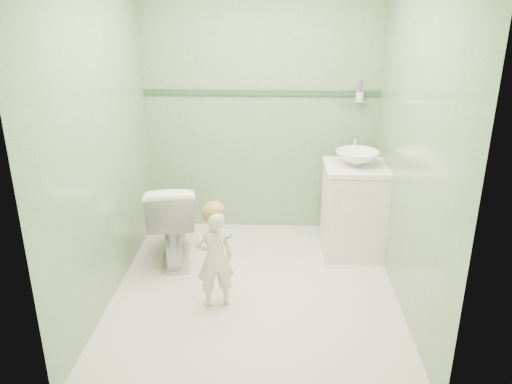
{
  "coord_description": "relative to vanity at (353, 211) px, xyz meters",
  "views": [
    {
      "loc": [
        0.16,
        -3.47,
        2.16
      ],
      "look_at": [
        0.0,
        0.15,
        0.78
      ],
      "focal_mm": 35.56,
      "sensor_mm": 36.0,
      "label": 1
    }
  ],
  "objects": [
    {
      "name": "toddler",
      "position": [
        -1.12,
        -0.9,
        -0.01
      ],
      "size": [
        0.33,
        0.26,
        0.77
      ],
      "primitive_type": "imported",
      "rotation": [
        0.0,
        0.0,
        3.45
      ],
      "color": "white",
      "rests_on": "ground"
    },
    {
      "name": "hair_cap",
      "position": [
        -1.12,
        -0.88,
        0.34
      ],
      "size": [
        0.17,
        0.17,
        0.17
      ],
      "primitive_type": "sphere",
      "color": "#A46940",
      "rests_on": "toddler"
    },
    {
      "name": "ground",
      "position": [
        -0.84,
        -0.7,
        -0.4
      ],
      "size": [
        2.5,
        2.5,
        0.0
      ],
      "primitive_type": "plane",
      "color": "silver",
      "rests_on": "ground"
    },
    {
      "name": "counter",
      "position": [
        0.0,
        0.0,
        0.41
      ],
      "size": [
        0.54,
        0.52,
        0.04
      ],
      "primitive_type": "cube",
      "color": "white",
      "rests_on": "vanity"
    },
    {
      "name": "cup_holder",
      "position": [
        0.05,
        0.48,
        0.93
      ],
      "size": [
        0.26,
        0.07,
        0.21
      ],
      "color": "silver",
      "rests_on": "room_shell"
    },
    {
      "name": "teal_toothbrush",
      "position": [
        -1.02,
        -1.0,
        0.22
      ],
      "size": [
        0.1,
        0.14,
        0.08
      ],
      "color": "#168581",
      "rests_on": "toddler"
    },
    {
      "name": "trim_stripe",
      "position": [
        -0.84,
        0.54,
        0.95
      ],
      "size": [
        2.2,
        0.02,
        0.05
      ],
      "primitive_type": "cube",
      "color": "#325535",
      "rests_on": "room_shell"
    },
    {
      "name": "basin",
      "position": [
        0.0,
        0.0,
        0.49
      ],
      "size": [
        0.37,
        0.37,
        0.13
      ],
      "primitive_type": "imported",
      "color": "white",
      "rests_on": "counter"
    },
    {
      "name": "toilet",
      "position": [
        -1.58,
        -0.2,
        -0.03
      ],
      "size": [
        0.53,
        0.78,
        0.74
      ],
      "primitive_type": "imported",
      "rotation": [
        0.0,
        0.0,
        3.31
      ],
      "color": "white",
      "rests_on": "ground"
    },
    {
      "name": "room_shell",
      "position": [
        -0.84,
        -0.7,
        0.8
      ],
      "size": [
        2.5,
        2.54,
        2.4
      ],
      "color": "gray",
      "rests_on": "ground"
    },
    {
      "name": "vanity",
      "position": [
        0.0,
        0.0,
        0.0
      ],
      "size": [
        0.52,
        0.5,
        0.8
      ],
      "primitive_type": "cube",
      "color": "beige",
      "rests_on": "ground"
    },
    {
      "name": "faucet",
      "position": [
        0.0,
        0.19,
        0.57
      ],
      "size": [
        0.03,
        0.13,
        0.18
      ],
      "color": "silver",
      "rests_on": "counter"
    }
  ]
}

